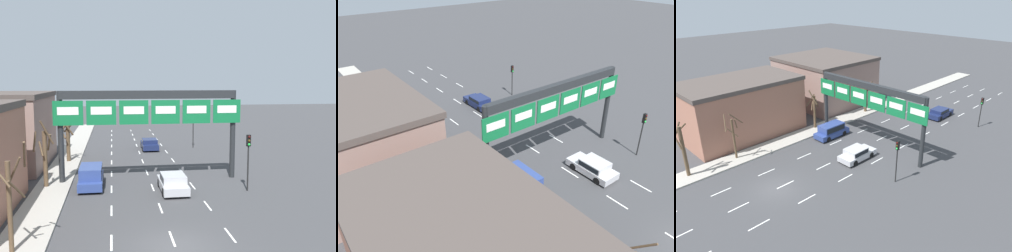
{
  "view_description": "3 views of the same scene",
  "coord_description": "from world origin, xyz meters",
  "views": [
    {
      "loc": [
        -3.12,
        -18.37,
        8.64
      ],
      "look_at": [
        1.89,
        15.21,
        4.49
      ],
      "focal_mm": 40.0,
      "sensor_mm": 36.0,
      "label": 1
    },
    {
      "loc": [
        -19.15,
        -4.48,
        17.47
      ],
      "look_at": [
        -2.41,
        17.26,
        2.86
      ],
      "focal_mm": 35.0,
      "sensor_mm": 36.0,
      "label": 2
    },
    {
      "loc": [
        23.16,
        -14.26,
        17.78
      ],
      "look_at": [
        1.71,
        7.41,
        4.81
      ],
      "focal_mm": 35.0,
      "sensor_mm": 36.0,
      "label": 3
    }
  ],
  "objects": [
    {
      "name": "car_navy",
      "position": [
        1.42,
        27.84,
        0.73
      ],
      "size": [
        1.98,
        4.5,
        1.35
      ],
      "color": "#19234C",
      "rests_on": "ground_plane"
    },
    {
      "name": "car_silver",
      "position": [
        1.45,
        9.68,
        0.76
      ],
      "size": [
        1.99,
        4.42,
        1.42
      ],
      "color": "#B7B7BC",
      "rests_on": "ground_plane"
    },
    {
      "name": "sign_gantry",
      "position": [
        -0.0,
        13.19,
        6.14
      ],
      "size": [
        15.88,
        0.7,
        7.79
      ],
      "color": "#232628",
      "rests_on": "ground_plane"
    },
    {
      "name": "tree_bare_second",
      "position": [
        -8.53,
        12.08,
        2.76
      ],
      "size": [
        1.68,
        1.62,
        5.4
      ],
      "color": "brown",
      "rests_on": "sidewalk_left"
    },
    {
      "name": "lane_dashes",
      "position": [
        -0.0,
        13.5,
        0.01
      ],
      "size": [
        6.72,
        67.0,
        0.01
      ],
      "color": "white",
      "rests_on": "ground_plane"
    },
    {
      "name": "traffic_light_mid_block",
      "position": [
        7.29,
        8.98,
        3.19
      ],
      "size": [
        0.3,
        0.35,
        4.46
      ],
      "color": "black",
      "rests_on": "ground_plane"
    },
    {
      "name": "tree_bare_third",
      "position": [
        -8.12,
        0.25,
        2.92
      ],
      "size": [
        1.99,
        1.99,
        5.66
      ],
      "color": "brown",
      "rests_on": "sidewalk_left"
    },
    {
      "name": "tree_bare_closest",
      "position": [
        -7.86,
        21.75,
        2.67
      ],
      "size": [
        2.02,
        2.06,
        4.62
      ],
      "color": "brown",
      "rests_on": "sidewalk_left"
    },
    {
      "name": "ground_plane",
      "position": [
        0.0,
        0.0,
        0.0
      ],
      "size": [
        220.0,
        220.0,
        0.0
      ],
      "primitive_type": "plane",
      "color": "#3D3D3F"
    },
    {
      "name": "traffic_light_near_gantry",
      "position": [
        7.11,
        28.25,
        3.02
      ],
      "size": [
        0.3,
        0.35,
        4.2
      ],
      "color": "black",
      "rests_on": "ground_plane"
    },
    {
      "name": "suv_blue",
      "position": [
        -4.92,
        11.84,
        0.98
      ],
      "size": [
        1.92,
        4.61,
        1.76
      ],
      "color": "navy",
      "rests_on": "ground_plane"
    }
  ]
}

